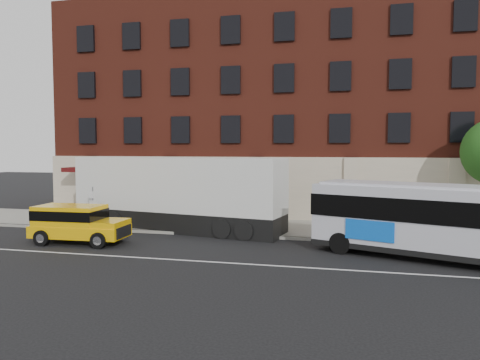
% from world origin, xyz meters
% --- Properties ---
extents(ground, '(120.00, 120.00, 0.00)m').
position_xyz_m(ground, '(0.00, 0.00, 0.00)').
color(ground, black).
rests_on(ground, ground).
extents(sidewalk, '(60.00, 6.00, 0.15)m').
position_xyz_m(sidewalk, '(0.00, 9.00, 0.07)').
color(sidewalk, gray).
rests_on(sidewalk, ground).
extents(kerb, '(60.00, 0.25, 0.15)m').
position_xyz_m(kerb, '(0.00, 6.00, 0.07)').
color(kerb, gray).
rests_on(kerb, ground).
extents(lane_line, '(60.00, 0.12, 0.01)m').
position_xyz_m(lane_line, '(0.00, 0.50, 0.01)').
color(lane_line, silver).
rests_on(lane_line, ground).
extents(building, '(30.00, 12.10, 15.00)m').
position_xyz_m(building, '(-0.01, 16.92, 7.58)').
color(building, maroon).
rests_on(building, sidewalk).
extents(sign_pole, '(0.30, 0.20, 2.50)m').
position_xyz_m(sign_pole, '(-8.50, 6.15, 1.45)').
color(sign_pole, slate).
rests_on(sign_pole, ground).
extents(city_bus, '(11.83, 6.40, 3.20)m').
position_xyz_m(city_bus, '(10.14, 2.79, 1.77)').
color(city_bus, silver).
rests_on(city_bus, ground).
extents(yellow_suv, '(4.97, 2.30, 1.88)m').
position_xyz_m(yellow_suv, '(-7.29, 2.60, 1.08)').
color(yellow_suv, '#FFBB07').
rests_on(yellow_suv, ground).
extents(shipping_container, '(12.84, 4.70, 4.19)m').
position_xyz_m(shipping_container, '(-3.72, 7.21, 2.07)').
color(shipping_container, black).
rests_on(shipping_container, ground).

